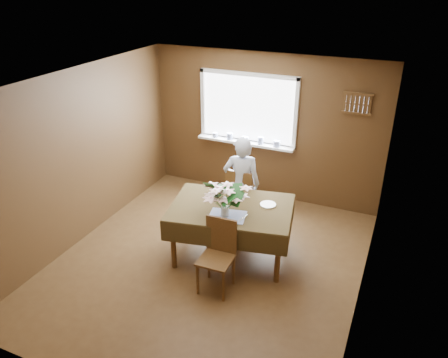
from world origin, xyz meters
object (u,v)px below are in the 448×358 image
at_px(dining_table, 231,213).
at_px(flower_bouquet, 225,195).
at_px(chair_far, 241,196).
at_px(seated_woman, 241,184).
at_px(chair_near, 218,252).

xyz_separation_m(dining_table, flower_bouquet, (0.01, -0.25, 0.39)).
bearing_deg(chair_far, seated_woman, 117.59).
distance_m(chair_near, flower_bouquet, 0.71).
height_order(dining_table, seated_woman, seated_woman).
relative_size(seated_woman, flower_bouquet, 2.84).
relative_size(chair_far, seated_woman, 0.65).
relative_size(dining_table, seated_woman, 1.20).
bearing_deg(flower_bouquet, seated_woman, 99.05).
relative_size(dining_table, chair_far, 1.84).
height_order(seated_woman, flower_bouquet, seated_woman).
height_order(dining_table, flower_bouquet, flower_bouquet).
distance_m(dining_table, chair_far, 0.82).
distance_m(seated_woman, flower_bouquet, 1.05).
height_order(chair_near, flower_bouquet, flower_bouquet).
bearing_deg(dining_table, chair_far, 91.29).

